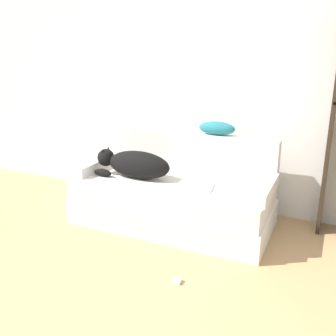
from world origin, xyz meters
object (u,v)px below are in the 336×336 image
(dog, at_px, (134,164))
(throw_pillow, at_px, (217,128))
(laptop, at_px, (195,186))
(power_adapter, at_px, (177,281))
(couch, at_px, (172,202))

(dog, xyz_separation_m, throw_pillow, (0.68, 0.46, 0.32))
(laptop, relative_size, power_adapter, 5.88)
(power_adapter, bearing_deg, laptop, 102.19)
(laptop, bearing_deg, dog, 169.82)
(throw_pillow, bearing_deg, couch, -127.97)
(couch, distance_m, dog, 0.53)
(laptop, relative_size, throw_pillow, 0.98)
(dog, bearing_deg, throw_pillow, 34.31)
(couch, distance_m, throw_pillow, 0.85)
(throw_pillow, xyz_separation_m, power_adapter, (0.14, -1.29, -0.89))
(dog, bearing_deg, power_adapter, -45.40)
(couch, distance_m, power_adapter, 1.02)
(throw_pillow, bearing_deg, dog, -145.69)
(couch, height_order, laptop, laptop)
(dog, relative_size, power_adapter, 12.95)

